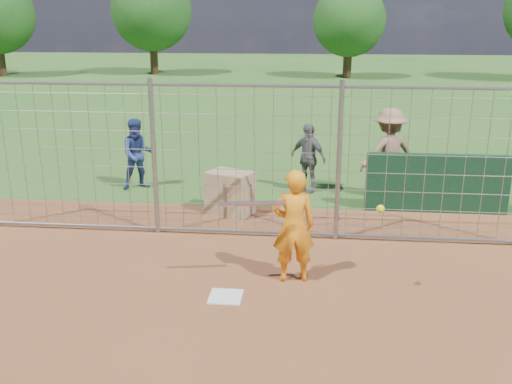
# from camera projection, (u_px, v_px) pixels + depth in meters

# --- Properties ---
(ground) EXTENTS (100.00, 100.00, 0.00)m
(ground) POSITION_uv_depth(u_px,v_px,m) (228.00, 290.00, 7.66)
(ground) COLOR #2D591E
(ground) RESTS_ON ground
(home_plate) EXTENTS (0.43, 0.43, 0.02)m
(home_plate) POSITION_uv_depth(u_px,v_px,m) (226.00, 297.00, 7.47)
(home_plate) COLOR silver
(home_plate) RESTS_ON ground
(dugout_wall) EXTENTS (2.60, 0.20, 1.10)m
(dugout_wall) POSITION_uv_depth(u_px,v_px,m) (437.00, 183.00, 10.60)
(dugout_wall) COLOR #11381E
(dugout_wall) RESTS_ON ground
(batter) EXTENTS (0.65, 0.49, 1.60)m
(batter) POSITION_uv_depth(u_px,v_px,m) (293.00, 226.00, 7.73)
(batter) COLOR orange
(batter) RESTS_ON ground
(bystander_a) EXTENTS (0.90, 0.83, 1.50)m
(bystander_a) POSITION_uv_depth(u_px,v_px,m) (138.00, 154.00, 11.99)
(bystander_a) COLOR navy
(bystander_a) RESTS_ON ground
(bystander_b) EXTENTS (0.90, 0.77, 1.45)m
(bystander_b) POSITION_uv_depth(u_px,v_px,m) (308.00, 158.00, 11.79)
(bystander_b) COLOR #5C5B60
(bystander_b) RESTS_ON ground
(bystander_c) EXTENTS (1.34, 1.07, 1.82)m
(bystander_c) POSITION_uv_depth(u_px,v_px,m) (388.00, 154.00, 11.32)
(bystander_c) COLOR #926850
(bystander_c) RESTS_ON ground
(equipment_bin) EXTENTS (0.95, 0.82, 0.80)m
(equipment_bin) POSITION_uv_depth(u_px,v_px,m) (230.00, 193.00, 10.54)
(equipment_bin) COLOR tan
(equipment_bin) RESTS_ON ground
(equipment_in_play) EXTENTS (2.09, 0.30, 0.12)m
(equipment_in_play) POSITION_uv_depth(u_px,v_px,m) (282.00, 205.00, 7.28)
(equipment_in_play) COLOR silver
(equipment_in_play) RESTS_ON ground
(backstop_fence) EXTENTS (9.08, 0.08, 2.60)m
(backstop_fence) POSITION_uv_depth(u_px,v_px,m) (245.00, 163.00, 9.19)
(backstop_fence) COLOR gray
(backstop_fence) RESTS_ON ground
(tree_line) EXTENTS (44.66, 6.72, 6.48)m
(tree_line) POSITION_uv_depth(u_px,v_px,m) (352.00, 13.00, 33.00)
(tree_line) COLOR #3F2B19
(tree_line) RESTS_ON ground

